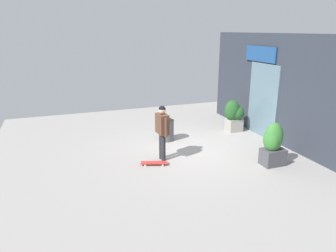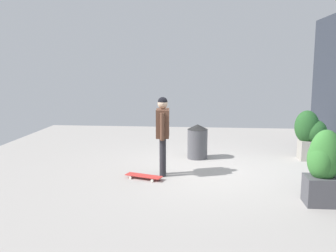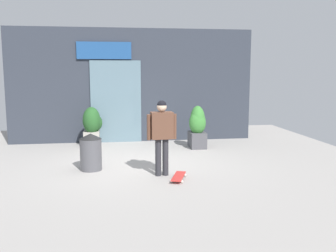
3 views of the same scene
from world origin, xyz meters
name	(u,v)px [view 2 (image 2 of 3)]	position (x,y,z in m)	size (l,w,h in m)	color
ground_plane	(212,171)	(0.00, 0.00, 0.00)	(12.00, 12.00, 0.00)	#9E9993
skateboarder	(163,128)	(0.38, -1.04, 1.00)	(0.65, 0.29, 1.64)	#28282D
skateboard	(144,176)	(0.69, -1.40, 0.06)	(0.45, 0.79, 0.08)	red
planter_box_left	(311,133)	(-1.26, 2.39, 0.66)	(0.57, 0.75, 1.21)	gray
planter_box_right	(325,165)	(1.80, 1.76, 0.66)	(0.49, 0.65, 1.25)	#47474C
trash_bin	(197,141)	(-1.17, -0.35, 0.43)	(0.50, 0.50, 0.85)	#4C4C51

